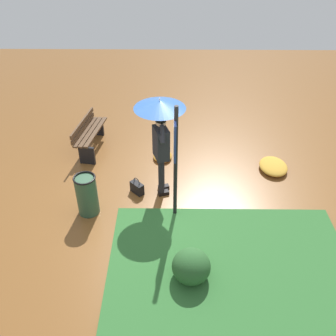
{
  "coord_description": "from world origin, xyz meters",
  "views": [
    {
      "loc": [
        -5.84,
        -0.36,
        4.95
      ],
      "look_at": [
        -0.21,
        -0.3,
        0.85
      ],
      "focal_mm": 40.09,
      "sensor_mm": 36.0,
      "label": 1
    }
  ],
  "objects_px": {
    "park_bench": "(89,134)",
    "trash_bin": "(87,195)",
    "handbag": "(137,188)",
    "info_sign_post": "(175,152)",
    "person_with_umbrella": "(160,124)"
  },
  "relations": [
    {
      "from": "park_bench",
      "to": "trash_bin",
      "type": "height_order",
      "value": "trash_bin"
    },
    {
      "from": "handbag",
      "to": "trash_bin",
      "type": "bearing_deg",
      "value": 123.61
    },
    {
      "from": "info_sign_post",
      "to": "handbag",
      "type": "bearing_deg",
      "value": 49.63
    },
    {
      "from": "info_sign_post",
      "to": "trash_bin",
      "type": "distance_m",
      "value": 1.94
    },
    {
      "from": "trash_bin",
      "to": "handbag",
      "type": "bearing_deg",
      "value": -56.39
    },
    {
      "from": "person_with_umbrella",
      "to": "park_bench",
      "type": "bearing_deg",
      "value": 48.26
    },
    {
      "from": "person_with_umbrella",
      "to": "park_bench",
      "type": "height_order",
      "value": "person_with_umbrella"
    },
    {
      "from": "person_with_umbrella",
      "to": "info_sign_post",
      "type": "bearing_deg",
      "value": -160.42
    },
    {
      "from": "person_with_umbrella",
      "to": "park_bench",
      "type": "relative_size",
      "value": 1.46
    },
    {
      "from": "info_sign_post",
      "to": "handbag",
      "type": "xyz_separation_m",
      "value": [
        0.65,
        0.76,
        -1.32
      ]
    },
    {
      "from": "park_bench",
      "to": "trash_bin",
      "type": "relative_size",
      "value": 1.68
    },
    {
      "from": "park_bench",
      "to": "person_with_umbrella",
      "type": "bearing_deg",
      "value": -131.74
    },
    {
      "from": "info_sign_post",
      "to": "trash_bin",
      "type": "xyz_separation_m",
      "value": [
        0.06,
        1.64,
        -1.03
      ]
    },
    {
      "from": "handbag",
      "to": "trash_bin",
      "type": "xyz_separation_m",
      "value": [
        -0.58,
        0.88,
        0.29
      ]
    },
    {
      "from": "handbag",
      "to": "trash_bin",
      "type": "relative_size",
      "value": 0.44
    }
  ]
}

